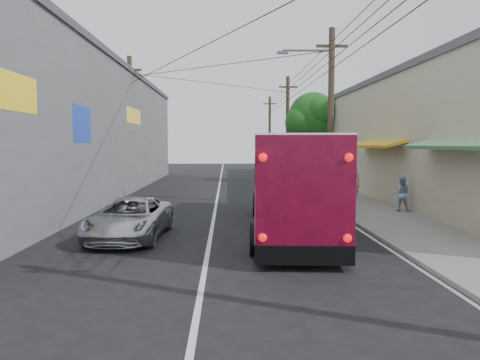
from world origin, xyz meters
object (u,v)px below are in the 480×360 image
at_px(parked_suv, 315,189).
at_px(parked_car_far, 280,171).
at_px(coach_bus, 289,181).
at_px(pedestrian_far, 401,194).
at_px(pedestrian_near, 354,182).
at_px(jeepney, 130,218).
at_px(parked_car_mid, 284,174).

height_order(parked_suv, parked_car_far, parked_suv).
xyz_separation_m(coach_bus, pedestrian_far, (5.01, 3.19, -0.77)).
bearing_deg(pedestrian_near, coach_bus, 68.02).
bearing_deg(jeepney, coach_bus, 19.44).
distance_m(coach_bus, pedestrian_far, 5.99).
distance_m(parked_suv, parked_car_far, 14.77).
xyz_separation_m(jeepney, pedestrian_far, (10.02, 4.66, 0.22)).
distance_m(jeepney, pedestrian_near, 13.39).
xyz_separation_m(parked_car_mid, parked_car_far, (0.00, 2.77, 0.10)).
xyz_separation_m(coach_bus, parked_car_mid, (2.01, 17.59, -0.92)).
distance_m(parked_suv, pedestrian_near, 3.49).
xyz_separation_m(pedestrian_near, pedestrian_far, (0.60, -4.86, -0.09)).
height_order(parked_car_far, pedestrian_far, parked_car_far).
relative_size(parked_car_mid, parked_car_far, 0.84).
relative_size(parked_car_mid, pedestrian_near, 2.50).
bearing_deg(jeepney, pedestrian_far, 28.03).
height_order(coach_bus, parked_car_far, coach_bus).
relative_size(pedestrian_near, pedestrian_far, 1.13).
height_order(jeepney, parked_car_mid, parked_car_mid).
height_order(parked_car_mid, parked_car_far, parked_car_far).
xyz_separation_m(jeepney, parked_car_far, (7.02, 21.82, 0.17)).
bearing_deg(parked_suv, parked_car_mid, 95.32).
bearing_deg(parked_suv, pedestrian_far, -32.37).
distance_m(parked_car_far, pedestrian_near, 12.53).
bearing_deg(parked_car_far, pedestrian_near, -83.41).
bearing_deg(coach_bus, parked_car_mid, 87.38).
relative_size(coach_bus, jeepney, 2.48).
bearing_deg(coach_bus, pedestrian_far, 36.38).
distance_m(coach_bus, jeepney, 5.31).
bearing_deg(parked_car_far, parked_car_mid, -94.43).
bearing_deg(parked_car_mid, coach_bus, -97.45).
xyz_separation_m(parked_suv, pedestrian_near, (2.46, 2.47, 0.13)).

